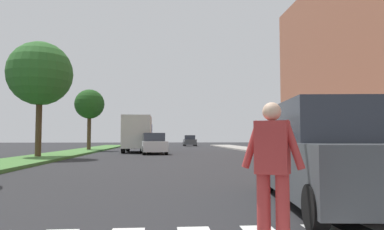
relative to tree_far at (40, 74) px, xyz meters
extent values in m
plane|color=#262628|center=(8.37, 4.47, -5.17)|extent=(140.00, 140.00, 0.00)
cube|color=#477A38|center=(0.31, 2.47, -5.09)|extent=(3.10, 64.00, 0.15)
cylinder|color=#4C3823|center=(0.00, 0.00, -3.08)|extent=(0.36, 0.36, 3.87)
sphere|color=#2D6628|center=(0.00, 0.00, 0.03)|extent=(3.89, 3.89, 3.89)
cylinder|color=#4C3823|center=(0.50, 12.62, -3.27)|extent=(0.36, 0.36, 3.50)
sphere|color=#1E4C19|center=(0.50, 12.62, -0.67)|extent=(2.81, 2.81, 2.81)
cube|color=#9E9991|center=(16.56, 2.47, -5.09)|extent=(3.00, 64.00, 0.15)
cylinder|color=#B23333|center=(8.86, -18.47, -4.74)|extent=(0.22, 0.22, 0.85)
cylinder|color=#B23333|center=(8.67, -18.36, -4.74)|extent=(0.22, 0.22, 0.85)
cube|color=#B23333|center=(8.76, -18.41, -4.01)|extent=(0.45, 0.40, 0.62)
cylinder|color=#B23333|center=(8.97, -18.53, -3.97)|extent=(0.27, 0.21, 0.58)
cylinder|color=#B23333|center=(8.55, -18.29, -3.97)|extent=(0.27, 0.21, 0.58)
sphere|color=beige|center=(8.76, -18.41, -3.59)|extent=(0.30, 0.30, 0.22)
cube|color=#474C51|center=(10.62, -16.01, -4.46)|extent=(2.40, 4.78, 0.96)
cube|color=#2D333D|center=(10.65, -15.79, -3.59)|extent=(1.94, 2.70, 0.79)
cylinder|color=black|center=(9.55, -17.76, -4.85)|extent=(0.29, 0.66, 0.64)
cylinder|color=black|center=(11.69, -14.27, -4.85)|extent=(0.29, 0.66, 0.64)
cylinder|color=black|center=(9.96, -14.08, -4.85)|extent=(0.29, 0.66, 0.64)
cube|color=silver|center=(6.77, 6.03, -4.56)|extent=(2.26, 4.73, 0.78)
cube|color=#2D333D|center=(6.80, 5.80, -3.85)|extent=(1.79, 2.21, 0.64)
cylinder|color=black|center=(5.77, 7.77, -4.85)|extent=(0.28, 0.66, 0.64)
cylinder|color=black|center=(7.40, 7.94, -4.85)|extent=(0.28, 0.66, 0.64)
cylinder|color=black|center=(6.15, 4.12, -4.85)|extent=(0.28, 0.66, 0.64)
cylinder|color=black|center=(7.78, 4.29, -4.85)|extent=(0.28, 0.66, 0.64)
cube|color=gray|center=(4.81, 21.80, -4.53)|extent=(1.91, 4.33, 0.83)
cube|color=#2D333D|center=(4.82, 21.58, -3.77)|extent=(1.64, 1.97, 0.68)
cylinder|color=black|center=(3.95, 23.47, -4.85)|extent=(0.24, 0.65, 0.64)
cylinder|color=black|center=(5.59, 23.51, -4.85)|extent=(0.24, 0.65, 0.64)
cylinder|color=black|center=(4.03, 20.08, -4.85)|extent=(0.24, 0.65, 0.64)
cylinder|color=black|center=(5.68, 20.12, -4.85)|extent=(0.24, 0.65, 0.64)
cube|color=#474C51|center=(11.67, 32.94, -4.55)|extent=(1.82, 4.10, 0.79)
cube|color=#2D333D|center=(11.67, 33.14, -3.84)|extent=(1.59, 1.85, 0.64)
cylinder|color=black|center=(12.50, 31.34, -4.85)|extent=(0.22, 0.64, 0.64)
cylinder|color=black|center=(10.86, 31.34, -4.85)|extent=(0.22, 0.64, 0.64)
cylinder|color=black|center=(12.48, 34.54, -4.85)|extent=(0.22, 0.64, 0.64)
cylinder|color=black|center=(10.84, 34.53, -4.85)|extent=(0.22, 0.64, 0.64)
cube|color=navy|center=(5.35, 11.45, -3.72)|extent=(2.30, 2.00, 2.20)
cube|color=beige|center=(5.35, 8.35, -3.42)|extent=(2.30, 4.20, 2.70)
cylinder|color=black|center=(4.30, 11.45, -4.72)|extent=(0.30, 0.90, 0.90)
cylinder|color=black|center=(6.40, 11.45, -4.72)|extent=(0.30, 0.90, 0.90)
cylinder|color=black|center=(4.30, 7.30, -4.72)|extent=(0.30, 0.90, 0.90)
cylinder|color=black|center=(6.40, 7.30, -4.72)|extent=(0.30, 0.90, 0.90)
camera|label=1|loc=(7.48, -22.57, -3.89)|focal=33.85mm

